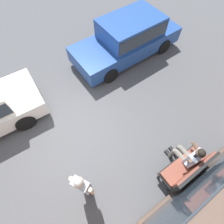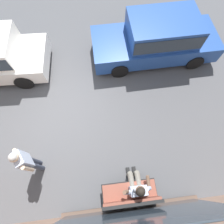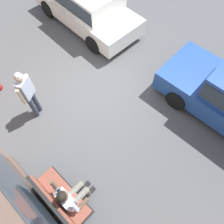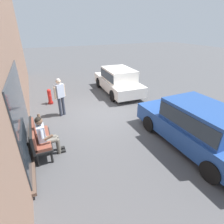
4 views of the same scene
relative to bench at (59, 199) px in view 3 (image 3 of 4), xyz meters
name	(u,v)px [view 3 (image 3 of 4)]	position (x,y,z in m)	size (l,w,h in m)	color
ground_plane	(97,87)	(1.87, -2.90, -0.60)	(60.00, 60.00, 0.00)	#4C4C4F
bench	(59,199)	(0.00, 0.00, 0.00)	(1.40, 0.55, 1.04)	black
person_on_phone	(71,197)	(-0.18, -0.22, 0.13)	(0.73, 0.74, 1.37)	#6B665B
parked_car_mid	(87,4)	(4.18, -4.76, 0.19)	(4.23, 1.94, 1.47)	white
pedestrian_standing	(27,92)	(2.42, -1.10, 0.42)	(0.35, 0.50, 1.73)	#383D4C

